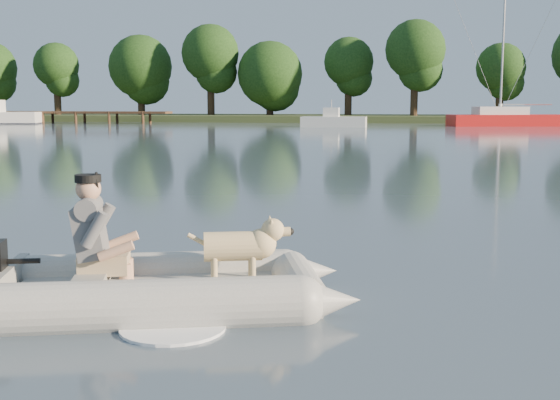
% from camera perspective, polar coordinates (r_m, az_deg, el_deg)
% --- Properties ---
extents(water, '(160.00, 160.00, 0.00)m').
position_cam_1_polar(water, '(6.24, -6.77, -9.10)').
color(water, slate).
rests_on(water, ground).
extents(shore_bank, '(160.00, 12.00, 0.70)m').
position_cam_1_polar(shore_bank, '(67.77, 7.60, 6.56)').
color(shore_bank, '#47512D').
rests_on(shore_bank, water).
extents(dock, '(18.00, 2.00, 1.04)m').
position_cam_1_polar(dock, '(64.02, -16.75, 6.46)').
color(dock, '#4C331E').
rests_on(dock, water).
extents(treeline, '(84.66, 7.35, 9.27)m').
position_cam_1_polar(treeline, '(67.02, 12.67, 10.74)').
color(treeline, '#332316').
rests_on(treeline, shore_bank).
extents(dinghy, '(5.21, 4.44, 1.29)m').
position_cam_1_polar(dinghy, '(6.34, -9.24, -3.79)').
color(dinghy, '#9E9E99').
rests_on(dinghy, water).
extents(man, '(0.80, 0.73, 1.00)m').
position_cam_1_polar(man, '(6.42, -15.03, -2.24)').
color(man, '#5C5E61').
rests_on(man, dinghy).
extents(dog, '(0.91, 0.53, 0.57)m').
position_cam_1_polar(dog, '(6.40, -3.84, -4.19)').
color(dog, tan).
rests_on(dog, dinghy).
extents(motorboat, '(5.02, 2.07, 2.10)m').
position_cam_1_polar(motorboat, '(52.37, 4.40, 6.98)').
color(motorboat, white).
rests_on(motorboat, water).
extents(sailboat, '(9.16, 4.50, 12.10)m').
position_cam_1_polar(sailboat, '(57.03, 17.86, 6.28)').
color(sailboat, red).
rests_on(sailboat, water).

